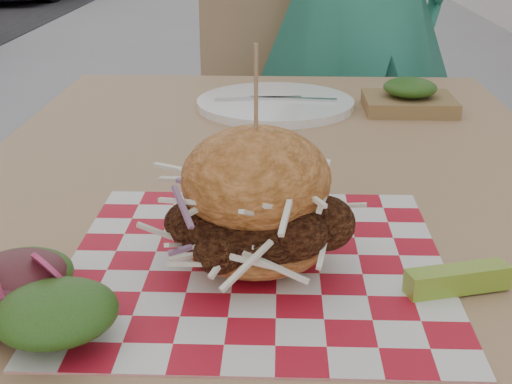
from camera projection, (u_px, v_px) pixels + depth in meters
patio_table at (272, 236)px, 0.93m from camera, size 0.80×1.20×0.75m
patio_chair at (276, 117)px, 1.90m from camera, size 0.43×0.44×0.95m
paper_liner at (256, 263)px, 0.69m from camera, size 0.36×0.36×0.00m
sandwich at (256, 207)px, 0.66m from camera, size 0.18×0.18×0.21m
pickle_spear at (458, 279)px, 0.63m from camera, size 0.10×0.05×0.02m
side_salad at (29, 305)px, 0.59m from camera, size 0.13×0.14×0.05m
place_setting at (275, 104)px, 1.22m from camera, size 0.27×0.27×0.02m
kraft_tray at (409, 98)px, 1.20m from camera, size 0.15×0.12×0.06m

